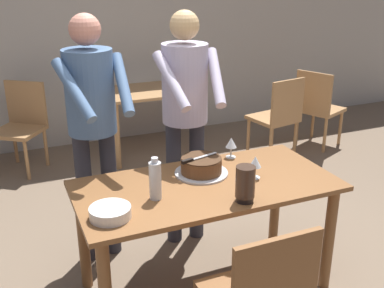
# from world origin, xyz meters

# --- Properties ---
(ground_plane) EXTENTS (14.00, 14.00, 0.00)m
(ground_plane) POSITION_xyz_m (0.00, 0.00, 0.00)
(ground_plane) COLOR #7A6651
(back_wall) EXTENTS (10.00, 0.12, 2.70)m
(back_wall) POSITION_xyz_m (0.00, 3.09, 1.35)
(back_wall) COLOR #BCB7AD
(back_wall) RESTS_ON ground_plane
(main_dining_table) EXTENTS (1.59, 0.77, 0.75)m
(main_dining_table) POSITION_xyz_m (0.00, 0.00, 0.63)
(main_dining_table) COLOR brown
(main_dining_table) RESTS_ON ground_plane
(cake_on_platter) EXTENTS (0.34, 0.34, 0.11)m
(cake_on_platter) POSITION_xyz_m (0.03, 0.14, 0.80)
(cake_on_platter) COLOR silver
(cake_on_platter) RESTS_ON main_dining_table
(cake_knife) EXTENTS (0.27, 0.09, 0.02)m
(cake_knife) POSITION_xyz_m (-0.04, 0.12, 0.87)
(cake_knife) COLOR silver
(cake_knife) RESTS_ON cake_on_platter
(plate_stack) EXTENTS (0.22, 0.22, 0.06)m
(plate_stack) POSITION_xyz_m (-0.64, -0.18, 0.78)
(plate_stack) COLOR white
(plate_stack) RESTS_ON main_dining_table
(wine_glass_near) EXTENTS (0.08, 0.08, 0.14)m
(wine_glass_near) POSITION_xyz_m (0.31, -0.04, 0.85)
(wine_glass_near) COLOR silver
(wine_glass_near) RESTS_ON main_dining_table
(wine_glass_far) EXTENTS (0.08, 0.08, 0.14)m
(wine_glass_far) POSITION_xyz_m (0.33, 0.31, 0.85)
(wine_glass_far) COLOR silver
(wine_glass_far) RESTS_ON main_dining_table
(water_bottle) EXTENTS (0.07, 0.07, 0.25)m
(water_bottle) POSITION_xyz_m (-0.35, -0.06, 0.86)
(water_bottle) COLOR silver
(water_bottle) RESTS_ON main_dining_table
(hurricane_lamp) EXTENTS (0.11, 0.11, 0.21)m
(hurricane_lamp) POSITION_xyz_m (0.10, -0.29, 0.86)
(hurricane_lamp) COLOR black
(hurricane_lamp) RESTS_ON main_dining_table
(person_cutting_cake) EXTENTS (0.47, 0.56, 1.72)m
(person_cutting_cake) POSITION_xyz_m (0.11, 0.60, 1.08)
(person_cutting_cake) COLOR #2D2D38
(person_cutting_cake) RESTS_ON ground_plane
(person_standing_beside) EXTENTS (0.46, 0.57, 1.72)m
(person_standing_beside) POSITION_xyz_m (-0.54, 0.63, 1.08)
(person_standing_beside) COLOR #2D2D38
(person_standing_beside) RESTS_ON ground_plane
(background_table) EXTENTS (1.00, 0.70, 0.74)m
(background_table) POSITION_xyz_m (0.39, 2.39, 0.58)
(background_table) COLOR tan
(background_table) RESTS_ON ground_plane
(background_chair_0) EXTENTS (0.62, 0.62, 0.90)m
(background_chair_0) POSITION_xyz_m (-0.92, 2.51, 0.49)
(background_chair_0) COLOR tan
(background_chair_0) RESTS_ON ground_plane
(background_chair_1) EXTENTS (0.58, 0.58, 0.90)m
(background_chair_1) POSITION_xyz_m (2.26, 1.85, 0.49)
(background_chair_1) COLOR tan
(background_chair_1) RESTS_ON ground_plane
(background_chair_2) EXTENTS (0.51, 0.51, 0.90)m
(background_chair_2) POSITION_xyz_m (1.65, 1.73, 0.49)
(background_chair_2) COLOR tan
(background_chair_2) RESTS_ON ground_plane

